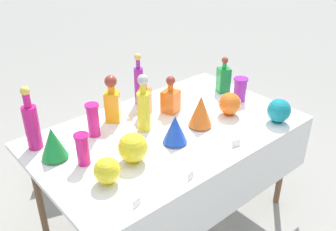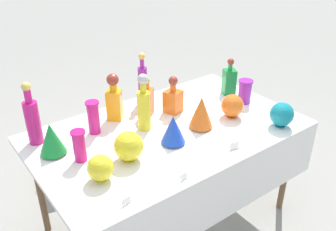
% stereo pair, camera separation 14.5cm
% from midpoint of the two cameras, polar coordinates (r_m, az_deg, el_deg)
% --- Properties ---
extents(ground_plane, '(40.00, 40.00, 0.00)m').
position_cam_midpoint_polar(ground_plane, '(2.86, 1.50, -15.33)').
color(ground_plane, gray).
extents(display_table, '(1.71, 1.03, 0.76)m').
position_cam_midpoint_polar(display_table, '(2.40, 2.34, -3.86)').
color(display_table, white).
rests_on(display_table, ground).
extents(tall_bottle_0, '(0.08, 0.08, 0.38)m').
position_cam_midpoint_polar(tall_bottle_0, '(2.32, -1.93, 1.49)').
color(tall_bottle_0, yellow).
rests_on(tall_bottle_0, display_table).
extents(tall_bottle_1, '(0.09, 0.09, 0.39)m').
position_cam_midpoint_polar(tall_bottle_1, '(2.29, -18.28, -0.52)').
color(tall_bottle_1, '#C61972').
rests_on(tall_bottle_1, display_table).
extents(tall_bottle_2, '(0.07, 0.07, 0.38)m').
position_cam_midpoint_polar(tall_bottle_2, '(2.66, -2.33, 5.11)').
color(tall_bottle_2, purple).
rests_on(tall_bottle_2, display_table).
extents(square_decanter_0, '(0.12, 0.12, 0.28)m').
position_cam_midpoint_polar(square_decanter_0, '(2.86, 10.76, 5.33)').
color(square_decanter_0, '#198C38').
rests_on(square_decanter_0, display_table).
extents(square_decanter_1, '(0.13, 0.13, 0.26)m').
position_cam_midpoint_polar(square_decanter_1, '(2.55, 2.40, 2.59)').
color(square_decanter_1, orange).
rests_on(square_decanter_1, display_table).
extents(square_decanter_2, '(0.13, 0.13, 0.32)m').
position_cam_midpoint_polar(square_decanter_2, '(2.46, -6.56, 2.50)').
color(square_decanter_2, orange).
rests_on(square_decanter_2, display_table).
extents(square_decanter_3, '(0.11, 0.11, 0.27)m').
position_cam_midpoint_polar(square_decanter_3, '(2.52, -1.58, 2.46)').
color(square_decanter_3, orange).
rests_on(square_decanter_3, display_table).
extents(slender_vase_0, '(0.08, 0.08, 0.19)m').
position_cam_midpoint_polar(slender_vase_0, '(2.09, -11.45, -4.45)').
color(slender_vase_0, '#C61972').
rests_on(slender_vase_0, display_table).
extents(slender_vase_1, '(0.09, 0.09, 0.21)m').
position_cam_midpoint_polar(slender_vase_1, '(2.33, -9.58, -0.18)').
color(slender_vase_1, '#C61972').
rests_on(slender_vase_1, display_table).
extents(slender_vase_2, '(0.10, 0.10, 0.17)m').
position_cam_midpoint_polar(slender_vase_2, '(2.76, 13.14, 3.68)').
color(slender_vase_2, purple).
rests_on(slender_vase_2, display_table).
extents(fluted_vase_0, '(0.15, 0.15, 0.20)m').
position_cam_midpoint_polar(fluted_vase_0, '(2.18, -15.55, -3.43)').
color(fluted_vase_0, '#198C38').
rests_on(fluted_vase_0, display_table).
extents(fluted_vase_1, '(0.15, 0.15, 0.18)m').
position_cam_midpoint_polar(fluted_vase_1, '(2.20, 2.67, -2.15)').
color(fluted_vase_1, blue).
rests_on(fluted_vase_1, display_table).
extents(fluted_vase_2, '(0.15, 0.15, 0.22)m').
position_cam_midpoint_polar(fluted_vase_2, '(2.37, 6.83, 0.50)').
color(fluted_vase_2, orange).
rests_on(fluted_vase_2, display_table).
extents(round_bowl_0, '(0.17, 0.17, 0.17)m').
position_cam_midpoint_polar(round_bowl_0, '(2.06, -4.02, -4.72)').
color(round_bowl_0, yellow).
rests_on(round_bowl_0, display_table).
extents(round_bowl_1, '(0.16, 0.16, 0.16)m').
position_cam_midpoint_polar(round_bowl_1, '(2.52, 18.54, 0.14)').
color(round_bowl_1, teal).
rests_on(round_bowl_1, display_table).
extents(round_bowl_2, '(0.14, 0.14, 0.15)m').
position_cam_midpoint_polar(round_bowl_2, '(1.94, -8.15, -7.95)').
color(round_bowl_2, yellow).
rests_on(round_bowl_2, display_table).
extents(round_bowl_3, '(0.15, 0.15, 0.16)m').
position_cam_midpoint_polar(round_bowl_3, '(2.54, 11.39, 1.45)').
color(round_bowl_3, orange).
rests_on(round_bowl_3, display_table).
extents(price_tag_left, '(0.05, 0.02, 0.04)m').
position_cam_midpoint_polar(price_tag_left, '(1.82, -4.09, -12.94)').
color(price_tag_left, white).
rests_on(price_tag_left, display_table).
extents(price_tag_center, '(0.05, 0.02, 0.04)m').
position_cam_midpoint_polar(price_tag_center, '(1.96, 4.54, -9.30)').
color(price_tag_center, white).
rests_on(price_tag_center, display_table).
extents(price_tag_right, '(0.06, 0.03, 0.04)m').
position_cam_midpoint_polar(price_tag_right, '(2.24, 11.92, -4.56)').
color(price_tag_right, white).
rests_on(price_tag_right, display_table).
extents(cardboard_box_behind_left, '(0.55, 0.30, 0.35)m').
position_cam_midpoint_polar(cardboard_box_behind_left, '(3.50, -8.13, -3.45)').
color(cardboard_box_behind_left, tan).
rests_on(cardboard_box_behind_left, ground).
extents(cardboard_box_behind_right, '(0.58, 0.56, 0.45)m').
position_cam_midpoint_polar(cardboard_box_behind_right, '(3.24, -11.38, -5.65)').
color(cardboard_box_behind_right, tan).
rests_on(cardboard_box_behind_right, ground).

